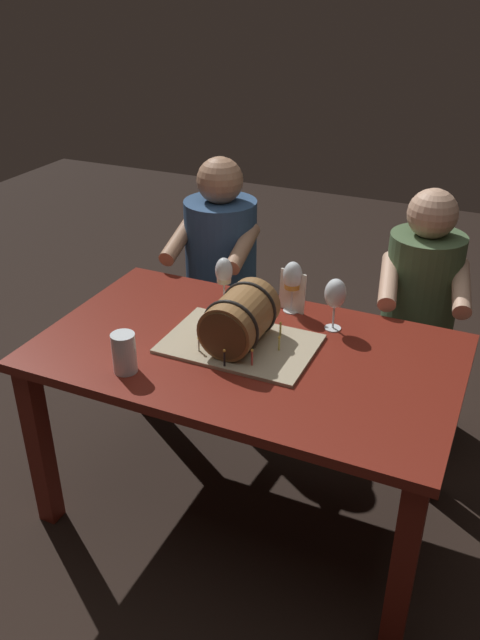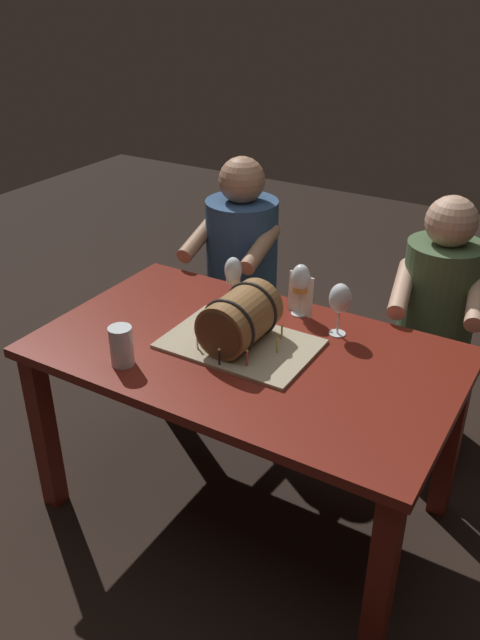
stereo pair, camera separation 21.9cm
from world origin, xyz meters
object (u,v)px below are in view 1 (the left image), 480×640
(person_seated_right, at_px, (415,333))
(dining_table, at_px, (247,374))
(wine_glass_amber, at_px, (293,278))
(person_seated_left, at_px, (221,289))
(beer_pint, at_px, (124,353))
(menu_card, at_px, (292,291))
(barrel_cake, at_px, (240,322))
(wine_glass_white, at_px, (224,273))
(wine_glass_empty, at_px, (335,294))

(person_seated_right, bearing_deg, dining_table, -121.87)
(wine_glass_amber, xyz_separation_m, person_seated_left, (-0.50, 0.41, -0.33))
(beer_pint, height_order, menu_card, menu_card)
(barrel_cake, relative_size, beer_pint, 3.78)
(barrel_cake, distance_m, person_seated_left, 0.89)
(wine_glass_white, bearing_deg, menu_card, 14.70)
(wine_glass_amber, bearing_deg, menu_card, 94.82)
(wine_glass_amber, height_order, beer_pint, wine_glass_amber)
(wine_glass_white, bearing_deg, wine_glass_amber, 13.36)
(beer_pint, bearing_deg, person_seated_right, 53.51)
(wine_glass_white, bearing_deg, barrel_cake, -54.43)
(beer_pint, bearing_deg, menu_card, 61.07)
(person_seated_left, bearing_deg, menu_card, -39.19)
(wine_glass_empty, xyz_separation_m, person_seated_left, (-0.68, 0.48, -0.33))
(dining_table, height_order, beer_pint, beer_pint)
(menu_card, height_order, person_seated_right, person_seated_right)
(dining_table, relative_size, person_seated_right, 1.27)
(wine_glass_empty, distance_m, beer_pint, 0.76)
(wine_glass_empty, height_order, person_seated_left, person_seated_left)
(dining_table, distance_m, wine_glass_empty, 0.42)
(dining_table, xyz_separation_m, beer_pint, (-0.30, -0.29, 0.17))
(wine_glass_empty, distance_m, wine_glass_amber, 0.20)
(person_seated_right, bearing_deg, wine_glass_white, -144.81)
(wine_glass_empty, bearing_deg, person_seated_left, 144.92)
(menu_card, bearing_deg, dining_table, -84.58)
(menu_card, xyz_separation_m, person_seated_right, (0.42, 0.41, -0.30))
(menu_card, xyz_separation_m, person_seated_left, (-0.50, 0.41, -0.27))
(wine_glass_empty, height_order, wine_glass_amber, wine_glass_amber)
(wine_glass_white, distance_m, wine_glass_amber, 0.26)
(wine_glass_white, relative_size, person_seated_left, 0.17)
(dining_table, xyz_separation_m, wine_glass_amber, (0.04, 0.32, 0.24))
(dining_table, relative_size, menu_card, 8.99)
(beer_pint, bearing_deg, dining_table, 43.90)
(barrel_cake, distance_m, person_seated_right, 0.93)
(barrel_cake, bearing_deg, dining_table, -18.00)
(barrel_cake, xyz_separation_m, wine_glass_empty, (0.26, 0.25, 0.05))
(wine_glass_empty, xyz_separation_m, wine_glass_amber, (-0.19, 0.07, -0.00))
(wine_glass_empty, distance_m, wine_glass_white, 0.44)
(wine_glass_empty, bearing_deg, menu_card, 158.25)
(dining_table, distance_m, person_seated_left, 0.87)
(barrel_cake, height_order, wine_glass_empty, barrel_cake)
(wine_glass_amber, xyz_separation_m, menu_card, (-0.00, 0.01, -0.06))
(dining_table, xyz_separation_m, wine_glass_white, (-0.21, 0.26, 0.24))
(dining_table, relative_size, wine_glass_empty, 7.29)
(person_seated_left, xyz_separation_m, person_seated_right, (0.91, -0.00, -0.03))
(wine_glass_white, xyz_separation_m, wine_glass_amber, (0.25, 0.06, 0.00))
(menu_card, bearing_deg, person_seated_right, 56.85)
(wine_glass_white, distance_m, menu_card, 0.27)
(barrel_cake, bearing_deg, wine_glass_amber, 77.05)
(wine_glass_white, xyz_separation_m, person_seated_left, (-0.24, 0.47, -0.32))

